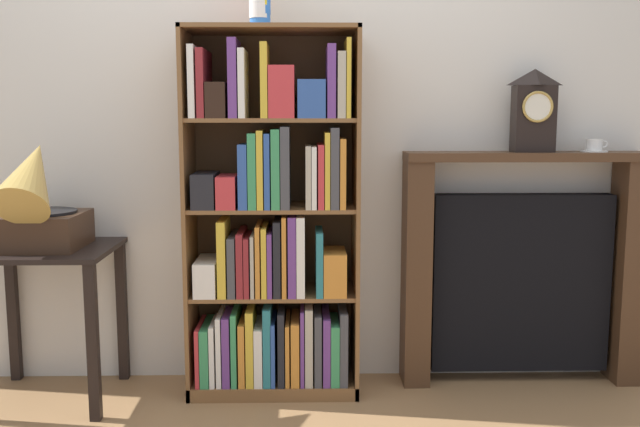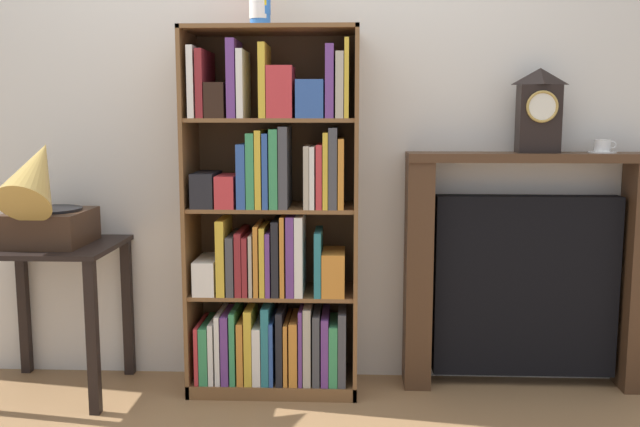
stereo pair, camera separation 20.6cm
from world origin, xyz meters
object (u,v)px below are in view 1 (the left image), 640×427
object	(u,v)px
side_table_left	(48,283)
fireplace_mantel	(521,270)
bookshelf	(273,236)
teacup_with_saucer	(594,146)
mantel_clock	(534,111)
gramophone	(38,203)

from	to	relation	value
side_table_left	fireplace_mantel	bearing A→B (deg)	4.79
bookshelf	side_table_left	bearing A→B (deg)	-175.35
teacup_with_saucer	mantel_clock	bearing A→B (deg)	-179.49
bookshelf	gramophone	xyz separation A→B (m)	(-0.99, -0.14, 0.17)
gramophone	teacup_with_saucer	bearing A→B (deg)	5.25
side_table_left	gramophone	xyz separation A→B (m)	(-0.00, -0.06, 0.37)
side_table_left	fireplace_mantel	distance (m)	2.16
side_table_left	bookshelf	bearing A→B (deg)	4.65
side_table_left	teacup_with_saucer	bearing A→B (deg)	3.79
gramophone	fireplace_mantel	world-z (taller)	gramophone
side_table_left	fireplace_mantel	world-z (taller)	fireplace_mantel
gramophone	teacup_with_saucer	distance (m)	2.49
bookshelf	side_table_left	xyz separation A→B (m)	(-0.99, -0.08, -0.19)
fireplace_mantel	teacup_with_saucer	bearing A→B (deg)	-3.23
fireplace_mantel	mantel_clock	size ratio (longest dim) A/B	2.98
bookshelf	mantel_clock	bearing A→B (deg)	3.86
side_table_left	mantel_clock	world-z (taller)	mantel_clock
side_table_left	teacup_with_saucer	xyz separation A→B (m)	(2.47, 0.16, 0.59)
side_table_left	fireplace_mantel	xyz separation A→B (m)	(2.16, 0.18, 0.01)
bookshelf	side_table_left	size ratio (longest dim) A/B	2.38
bookshelf	mantel_clock	xyz separation A→B (m)	(1.19, 0.08, 0.56)
gramophone	fireplace_mantel	xyz separation A→B (m)	(2.16, 0.24, -0.36)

